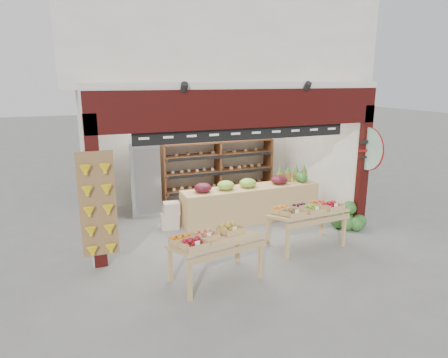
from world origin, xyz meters
TOP-DOWN VIEW (x-y plane):
  - ground at (0.00, 0.00)m, footprint 60.00×60.00m
  - shop_structure at (0.00, 1.61)m, footprint 6.36×5.12m
  - banana_board at (-2.73, -1.17)m, footprint 0.60×0.15m
  - gift_sign at (2.75, -1.15)m, footprint 0.04×0.93m
  - back_shelving at (0.53, 1.95)m, footprint 3.02×0.50m
  - refrigerator at (-1.50, 1.46)m, footprint 0.75×0.75m
  - cardboard_stack at (-0.95, 0.29)m, footprint 0.94×0.68m
  - mid_counter at (0.65, 0.11)m, footprint 3.21×0.67m
  - display_table_left at (-1.14, -2.19)m, footprint 1.54×1.05m
  - display_table_right at (1.06, -1.56)m, footprint 1.47×0.88m
  - watermelon_pile at (2.46, -1.06)m, footprint 0.75×0.75m

SIDE VIEW (x-z plane):
  - ground at x=0.00m, z-range 0.00..0.00m
  - watermelon_pile at x=2.46m, z-range -0.10..0.49m
  - cardboard_stack at x=-0.95m, z-range -0.08..0.51m
  - mid_counter at x=0.65m, z-range -0.07..0.95m
  - display_table_left at x=-1.14m, z-range 0.23..1.15m
  - display_table_right at x=1.06m, z-range 0.25..1.18m
  - refrigerator at x=-1.50m, z-range 0.00..1.76m
  - banana_board at x=-2.73m, z-range 0.22..2.02m
  - back_shelving at x=0.53m, z-range 0.25..2.12m
  - gift_sign at x=2.75m, z-range 1.29..2.21m
  - shop_structure at x=0.00m, z-range 1.22..6.62m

